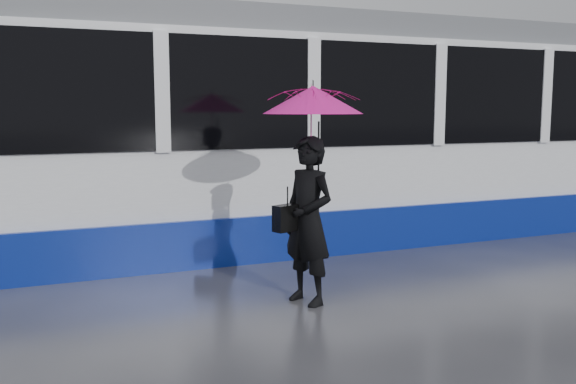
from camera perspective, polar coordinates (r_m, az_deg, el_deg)
name	(u,v)px	position (r m, az deg, el deg)	size (l,w,h in m)	color
ground	(219,297)	(7.01, -6.20, -9.26)	(90.00, 90.00, 0.00)	#29292E
rails	(168,249)	(9.36, -10.64, -5.03)	(34.00, 1.51, 0.02)	#3F3D38
woman	(308,221)	(6.59, 1.79, -2.56)	(0.63, 0.41, 1.73)	black
umbrella	(313,120)	(6.51, 2.23, 6.45)	(1.30, 1.30, 1.17)	#FB156B
handbag	(288,218)	(6.51, -0.04, -2.30)	(0.34, 0.23, 0.45)	black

